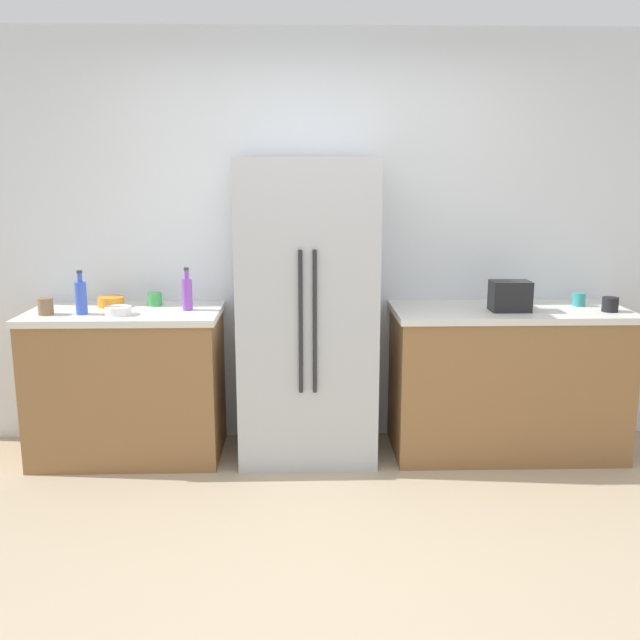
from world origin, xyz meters
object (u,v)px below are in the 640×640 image
Objects in this scene: bottle_a at (187,293)px; cup_c at (610,304)px; bowl_b at (118,311)px; toaster at (510,296)px; cup_a at (155,299)px; bowl_a at (111,302)px; bottle_b at (81,297)px; cup_b at (46,306)px; refrigerator at (307,312)px; cup_d at (579,299)px.

bottle_a is 2.74× the size of cup_c.
toaster is at bearing 1.32° from bowl_b.
cup_a is at bearing 61.65° from bowl_b.
bottle_a reaches higher than cup_c.
cup_c is 3.04m from bowl_a.
bottle_b is at bearing -144.46° from cup_a.
bottle_a reaches higher than cup_b.
cup_c is at bearing -2.70° from bottle_a.
refrigerator reaches higher than bowl_b.
cup_d is at bearing -1.14° from bowl_a.
refrigerator is 19.23× the size of cup_c.
cup_b is 0.40m from bowl_a.
cup_b is 3.23m from cup_d.
cup_c reaches higher than cup_d.
cup_d is (3.23, 0.19, -0.01)m from cup_b.
cup_c is 2.92m from bowl_b.
toaster reaches higher than cup_c.
toaster is 2.44× the size of cup_c.
bowl_b is at bearing -173.67° from refrigerator.
bottle_a is at bearing 19.44° from bowl_b.
refrigerator is 1.22m from toaster.
refrigerator is at bearing -6.68° from bowl_a.
cup_d is at bearing 17.74° from toaster.
cup_a is 2.77m from cup_c.
refrigerator reaches higher than toaster.
cup_a is at bearing 170.05° from refrigerator.
refrigerator reaches higher than cup_a.
bottle_a is 0.28m from cup_a.
refrigerator is at bearing 4.31° from bottle_b.
toaster is 2.18m from cup_a.
cup_c reaches higher than bowl_b.
bottle_a is at bearing -34.14° from cup_a.
cup_a is at bearing 145.86° from bottle_a.
bottle_b is 1.71× the size of bowl_b.
bowl_a is (-0.27, -0.02, -0.01)m from cup_a.
cup_b is at bearing -176.64° from cup_d.
bowl_a is 0.29m from bowl_b.
cup_d is at bearing 120.63° from cup_c.
cup_b is at bearing -171.71° from bottle_a.
cup_c is 0.60× the size of bowl_a.
cup_c reaches higher than bowl_a.
bowl_a is at bearing 175.29° from cup_c.
toaster is 0.89× the size of bottle_b.
refrigerator reaches higher than cup_d.
refrigerator is 11.99× the size of bowl_b.
refrigerator is 1.23m from bowl_a.
refrigerator is at bearing 6.33° from bowl_b.
toaster is 2.35× the size of cup_b.
cup_c is at bearing -4.71° from bowl_a.
bottle_b is 2.95× the size of cup_a.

